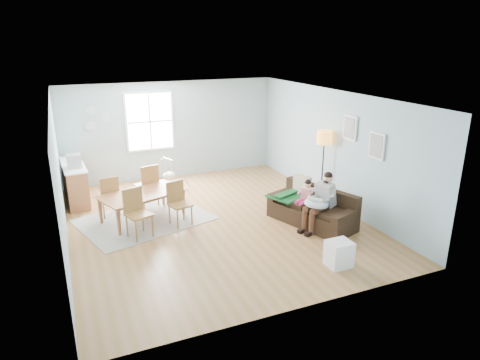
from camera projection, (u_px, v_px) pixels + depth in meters
name	position (u px, v px, depth m)	size (l,w,h in m)	color
room	(212.00, 111.00, 8.60)	(8.40, 9.40, 3.90)	olive
window	(150.00, 121.00, 11.65)	(1.32, 0.08, 1.62)	white
pictures	(363.00, 136.00, 8.96)	(0.05, 1.34, 0.74)	white
wall_plates	(95.00, 118.00, 11.08)	(0.67, 0.02, 0.66)	#A1BAC2
sofa	(313.00, 211.00, 9.19)	(1.39, 2.05, 0.77)	black
green_throw	(289.00, 195.00, 9.52)	(0.87, 0.69, 0.04)	#145927
beige_pillow	(302.00, 185.00, 9.53)	(0.13, 0.45, 0.45)	tan
father	(321.00, 200.00, 8.81)	(0.89, 0.57, 1.21)	gray
nursing_pillow	(316.00, 204.00, 8.73)	(0.49, 0.49, 0.13)	silver
infant	(315.00, 200.00, 8.73)	(0.26, 0.31, 0.12)	silver
toddler	(305.00, 194.00, 9.16)	(0.49, 0.37, 0.73)	white
floor_lamp	(324.00, 144.00, 10.03)	(0.35, 0.35, 1.76)	black
storage_cube	(339.00, 254.00, 7.46)	(0.41, 0.37, 0.46)	white
rug	(145.00, 219.00, 9.44)	(2.65, 2.01, 0.01)	#9F9992
dining_table	(144.00, 206.00, 9.34)	(1.76, 0.98, 0.62)	brown
chair_sw	(136.00, 209.00, 8.49)	(0.58, 0.58, 1.00)	olive
chair_se	(178.00, 200.00, 9.08)	(0.52, 0.52, 0.94)	olive
chair_nw	(109.00, 194.00, 9.46)	(0.50, 0.50, 0.94)	olive
chair_ne	(148.00, 182.00, 10.01)	(0.57, 0.57, 1.03)	olive
counter	(75.00, 182.00, 10.38)	(0.59, 1.72, 0.95)	brown
monitor	(74.00, 161.00, 9.91)	(0.33, 0.31, 0.31)	#A5A6AA
baby_swing	(169.00, 175.00, 11.34)	(1.00, 1.01, 0.80)	#A5A6AA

